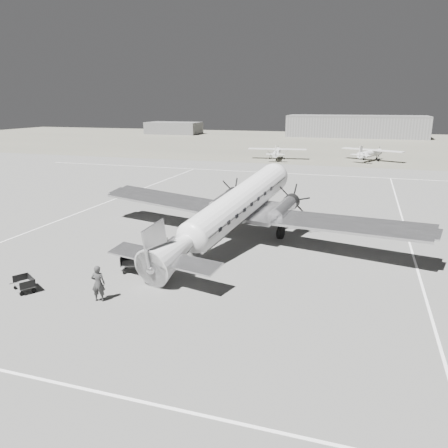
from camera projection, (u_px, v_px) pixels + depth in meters
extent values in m
plane|color=slate|center=(226.00, 265.00, 28.88)|extent=(260.00, 260.00, 0.00)
cube|color=white|center=(112.00, 395.00, 16.03)|extent=(60.00, 0.15, 0.01)
cube|color=white|center=(423.00, 288.00, 25.36)|extent=(0.15, 80.00, 0.01)
cube|color=white|center=(84.00, 211.00, 43.33)|extent=(0.15, 60.00, 0.01)
cube|color=white|center=(306.00, 174.00, 65.59)|extent=(90.00, 0.15, 0.01)
cube|color=#656355|center=(333.00, 143.00, 116.07)|extent=(260.00, 90.00, 0.01)
cube|color=slate|center=(356.00, 127.00, 136.75)|extent=(42.00, 14.00, 6.00)
cube|color=#5A5A5A|center=(357.00, 116.00, 135.86)|extent=(42.00, 14.00, 0.60)
cube|color=#5A5A5A|center=(174.00, 128.00, 150.01)|extent=(18.00, 10.00, 4.00)
imported|color=#323232|center=(98.00, 283.00, 23.41)|extent=(0.84, 0.67, 2.03)
imported|color=#BABAB8|center=(150.00, 252.00, 28.88)|extent=(0.77, 0.91, 1.63)
imported|color=#B1B1AF|center=(166.00, 247.00, 30.23)|extent=(0.65, 0.83, 1.50)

